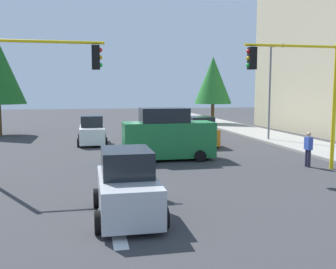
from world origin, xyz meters
name	(u,v)px	position (x,y,z in m)	size (l,w,h in m)	color
ground_plane	(154,154)	(0.00, 0.00, 0.00)	(120.00, 120.00, 0.00)	#353538
sidewalk_kerb	(278,138)	(-5.00, 10.50, 0.07)	(80.00, 4.00, 0.15)	gray
lane_arrow_near	(116,223)	(11.51, -3.00, 0.01)	(2.40, 1.10, 1.10)	silver
traffic_signal_near_left	(300,81)	(6.00, 5.72, 4.10)	(0.36, 4.59, 5.81)	yellow
traffic_signal_near_right	(35,81)	(6.00, -5.71, 4.05)	(0.36, 4.59, 5.73)	yellow
street_lamp_curbside	(273,81)	(-3.61, 9.20, 4.35)	(2.15, 0.28, 7.00)	slate
tree_roadside_far	(213,80)	(-18.00, 9.50, 4.82)	(4.02, 4.02, 7.35)	brown
delivery_van_green	(168,136)	(2.00, 0.41, 1.28)	(2.22, 4.80, 2.77)	#1E7238
car_orange	(199,132)	(-2.83, 3.55, 0.90)	(3.94, 2.03, 1.98)	orange
car_yellow	(174,125)	(-8.84, 3.17, 0.90)	(3.78, 2.06, 1.98)	yellow
car_silver	(127,187)	(11.01, -2.64, 0.89)	(3.72, 1.93, 1.98)	#B2B5BA
car_white	(92,131)	(-5.07, -3.51, 0.90)	(4.13, 1.96, 1.98)	white
pedestrian_crossing	(308,148)	(5.34, 6.66, 0.91)	(0.40, 0.24, 1.70)	#262638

